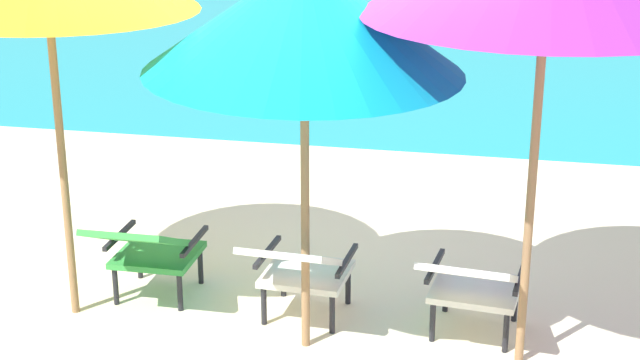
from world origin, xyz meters
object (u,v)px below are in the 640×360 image
Objects in this scene: lounge_chair_center at (299,267)px; lounge_chair_left at (147,248)px; swim_buoy at (315,39)px; beach_umbrella_center at (304,16)px; lounge_chair_right at (472,282)px.

lounge_chair_left is at bearing 175.43° from lounge_chair_center.
swim_buoy is 8.90m from lounge_chair_center.
lounge_chair_center is 1.60m from beach_umbrella_center.
swim_buoy is at bearing 102.07° from beach_umbrella_center.
lounge_chair_center is at bearing -78.21° from swim_buoy.
lounge_chair_center is (1.82, -8.71, 0.31)m from swim_buoy.
swim_buoy is at bearing 95.28° from lounge_chair_left.
lounge_chair_right is at bearing -2.47° from lounge_chair_left.
lounge_chair_center is 0.36× the size of beach_umbrella_center.
lounge_chair_left is at bearing 177.53° from lounge_chair_right.
lounge_chair_center is (1.02, -0.08, 0.00)m from lounge_chair_left.
swim_buoy is 8.67m from lounge_chair_left.
beach_umbrella_center is at bearing -15.64° from lounge_chair_left.
lounge_chair_center is at bearing 112.18° from beach_umbrella_center.
lounge_chair_right is at bearing -0.43° from lounge_chair_center.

